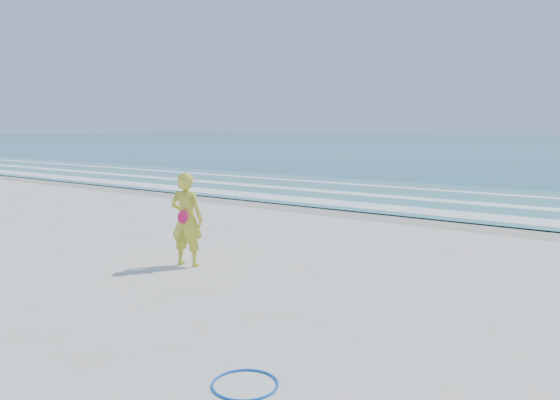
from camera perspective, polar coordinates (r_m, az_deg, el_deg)
The scene contains 8 objects.
ground at distance 11.18m, azimuth -13.97°, elevation -7.13°, with size 400.00×400.00×0.00m, color silver.
wet_sand at distance 18.16m, azimuth 8.36°, elevation -1.34°, with size 400.00×2.40×0.00m, color #B2A893.
shallow at distance 22.65m, azimuth 14.30°, elevation 0.38°, with size 400.00×10.00×0.01m, color #59B7AD.
foam_near at distance 19.30m, azimuth 10.17°, elevation -0.70°, with size 400.00×1.40×0.01m, color white.
foam_mid at distance 21.92m, azimuth 13.51°, elevation 0.19°, with size 400.00×0.90×0.01m, color white.
foam_far at distance 24.98m, azimuth 16.45°, elevation 0.98°, with size 400.00×0.60×0.01m, color white.
hoop at distance 6.30m, azimuth -3.68°, elevation -18.66°, with size 0.74×0.74×0.03m, color blue.
woman at distance 11.17m, azimuth -9.73°, elevation -1.99°, with size 0.80×0.64×1.92m.
Camera 1 is at (8.35, -6.88, 2.80)m, focal length 35.00 mm.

